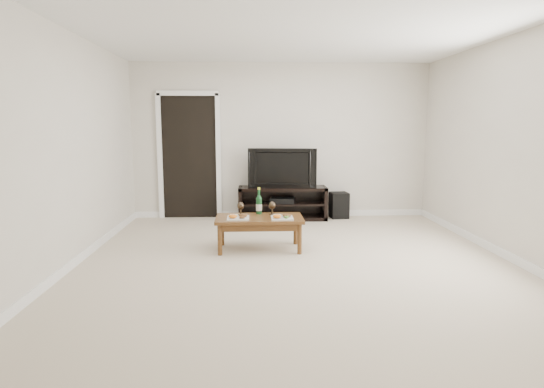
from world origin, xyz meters
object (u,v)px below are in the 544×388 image
Objects in this scene: subwoofer at (339,205)px; coffee_table at (259,233)px; media_console at (282,203)px; television at (283,168)px.

subwoofer is 2.39m from coffee_table.
subwoofer is at bearing 54.31° from coffee_table.
media_console is 1.34× the size of coffee_table.
coffee_table is at bearing -96.30° from television.
media_console is at bearing 0.00° from television.
television is at bearing 77.22° from coffee_table.
coffee_table is at bearing -130.51° from subwoofer.
television is at bearing -179.90° from subwoofer.
coffee_table is (-0.42, -1.86, -0.66)m from television.
coffee_table is (-1.40, -1.94, -0.01)m from subwoofer.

